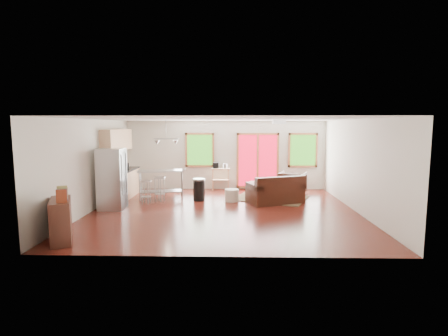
{
  "coord_description": "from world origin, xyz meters",
  "views": [
    {
      "loc": [
        0.25,
        -9.74,
        2.43
      ],
      "look_at": [
        0.0,
        0.3,
        1.2
      ],
      "focal_mm": 28.0,
      "sensor_mm": 36.0,
      "label": 1
    }
  ],
  "objects_px": {
    "armchair": "(293,182)",
    "loveseat": "(275,192)",
    "rug": "(270,198)",
    "coffee_table": "(277,187)",
    "refrigerator": "(112,179)",
    "island": "(161,179)",
    "ottoman": "(257,189)",
    "kitchen_cart": "(220,171)"
  },
  "relations": [
    {
      "from": "loveseat",
      "to": "island",
      "type": "bearing_deg",
      "value": 150.93
    },
    {
      "from": "refrigerator",
      "to": "rug",
      "type": "bearing_deg",
      "value": 17.86
    },
    {
      "from": "ottoman",
      "to": "refrigerator",
      "type": "relative_size",
      "value": 0.37
    },
    {
      "from": "refrigerator",
      "to": "armchair",
      "type": "bearing_deg",
      "value": 20.6
    },
    {
      "from": "loveseat",
      "to": "kitchen_cart",
      "type": "bearing_deg",
      "value": 108.78
    },
    {
      "from": "loveseat",
      "to": "coffee_table",
      "type": "xyz_separation_m",
      "value": [
        0.14,
        0.64,
        0.04
      ]
    },
    {
      "from": "rug",
      "to": "loveseat",
      "type": "distance_m",
      "value": 0.77
    },
    {
      "from": "rug",
      "to": "kitchen_cart",
      "type": "xyz_separation_m",
      "value": [
        -1.74,
        1.54,
        0.7
      ]
    },
    {
      "from": "coffee_table",
      "to": "armchair",
      "type": "xyz_separation_m",
      "value": [
        0.6,
        0.63,
        0.07
      ]
    },
    {
      "from": "coffee_table",
      "to": "island",
      "type": "bearing_deg",
      "value": -178.8
    },
    {
      "from": "armchair",
      "to": "coffee_table",
      "type": "bearing_deg",
      "value": 67.32
    },
    {
      "from": "loveseat",
      "to": "coffee_table",
      "type": "relative_size",
      "value": 1.65
    },
    {
      "from": "coffee_table",
      "to": "armchair",
      "type": "relative_size",
      "value": 1.25
    },
    {
      "from": "refrigerator",
      "to": "kitchen_cart",
      "type": "xyz_separation_m",
      "value": [
        3.02,
        3.15,
        -0.18
      ]
    },
    {
      "from": "rug",
      "to": "kitchen_cart",
      "type": "bearing_deg",
      "value": 138.39
    },
    {
      "from": "rug",
      "to": "coffee_table",
      "type": "bearing_deg",
      "value": -11.41
    },
    {
      "from": "kitchen_cart",
      "to": "rug",
      "type": "bearing_deg",
      "value": -41.61
    },
    {
      "from": "armchair",
      "to": "loveseat",
      "type": "bearing_deg",
      "value": 80.56
    },
    {
      "from": "coffee_table",
      "to": "armchair",
      "type": "distance_m",
      "value": 0.88
    },
    {
      "from": "armchair",
      "to": "ottoman",
      "type": "distance_m",
      "value": 1.26
    },
    {
      "from": "rug",
      "to": "coffee_table",
      "type": "distance_m",
      "value": 0.44
    },
    {
      "from": "armchair",
      "to": "island",
      "type": "relative_size",
      "value": 0.57
    },
    {
      "from": "coffee_table",
      "to": "ottoman",
      "type": "bearing_deg",
      "value": 136.13
    },
    {
      "from": "island",
      "to": "armchair",
      "type": "bearing_deg",
      "value": 9.05
    },
    {
      "from": "ottoman",
      "to": "kitchen_cart",
      "type": "distance_m",
      "value": 1.72
    },
    {
      "from": "refrigerator",
      "to": "island",
      "type": "relative_size",
      "value": 1.11
    },
    {
      "from": "island",
      "to": "ottoman",
      "type": "bearing_deg",
      "value": 12.12
    },
    {
      "from": "ottoman",
      "to": "armchair",
      "type": "bearing_deg",
      "value": 0.86
    },
    {
      "from": "loveseat",
      "to": "coffee_table",
      "type": "bearing_deg",
      "value": 56.77
    },
    {
      "from": "armchair",
      "to": "kitchen_cart",
      "type": "bearing_deg",
      "value": 0.63
    },
    {
      "from": "ottoman",
      "to": "refrigerator",
      "type": "xyz_separation_m",
      "value": [
        -4.35,
        -2.17,
        0.66
      ]
    },
    {
      "from": "refrigerator",
      "to": "ottoman",
      "type": "bearing_deg",
      "value": 25.74
    },
    {
      "from": "armchair",
      "to": "refrigerator",
      "type": "distance_m",
      "value": 6.02
    },
    {
      "from": "island",
      "to": "coffee_table",
      "type": "bearing_deg",
      "value": 1.2
    },
    {
      "from": "refrigerator",
      "to": "loveseat",
      "type": "bearing_deg",
      "value": 9.96
    },
    {
      "from": "ottoman",
      "to": "coffee_table",
      "type": "bearing_deg",
      "value": -43.87
    },
    {
      "from": "loveseat",
      "to": "coffee_table",
      "type": "height_order",
      "value": "loveseat"
    },
    {
      "from": "refrigerator",
      "to": "island",
      "type": "height_order",
      "value": "refrigerator"
    },
    {
      "from": "rug",
      "to": "island",
      "type": "bearing_deg",
      "value": -177.99
    },
    {
      "from": "armchair",
      "to": "ottoman",
      "type": "xyz_separation_m",
      "value": [
        -1.24,
        -0.02,
        -0.23
      ]
    },
    {
      "from": "refrigerator",
      "to": "coffee_table",
      "type": "bearing_deg",
      "value": 16.56
    },
    {
      "from": "armchair",
      "to": "ottoman",
      "type": "bearing_deg",
      "value": 21.9
    }
  ]
}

